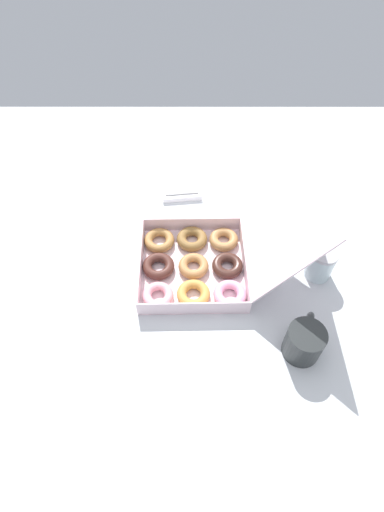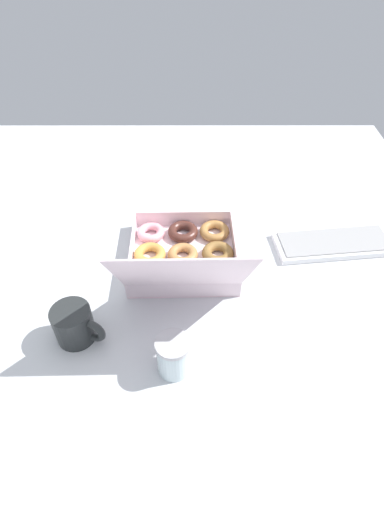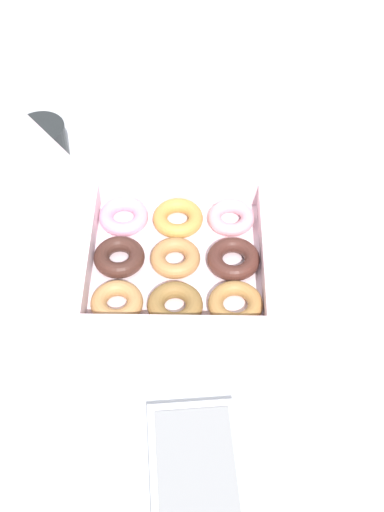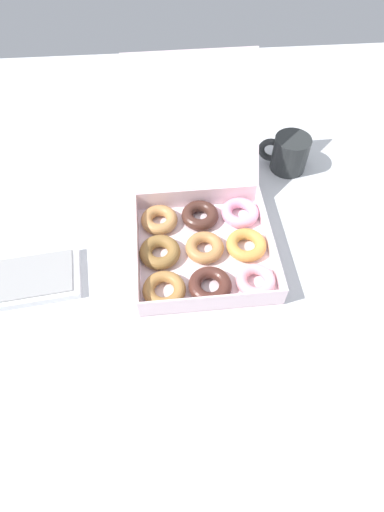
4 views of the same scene
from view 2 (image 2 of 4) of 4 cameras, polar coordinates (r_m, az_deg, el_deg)
ground_plane at (r=116.48cm, az=-3.74°, el=-1.98°), size 180.00×180.00×2.00cm
donut_box at (r=113.49cm, az=-1.19°, el=-0.03°), size 32.75×48.93×31.18cm
keyboard at (r=128.97cm, az=19.62°, el=1.73°), size 36.97×17.07×2.20cm
coffee_mug at (r=100.26cm, az=-16.38°, el=-9.35°), size 13.12×9.52×9.55cm
glass_jar at (r=91.27cm, az=-2.66°, el=-14.03°), size 7.88×7.88×10.25cm
paper_napkin at (r=139.83cm, az=6.12°, el=7.53°), size 19.61×18.95×0.15cm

